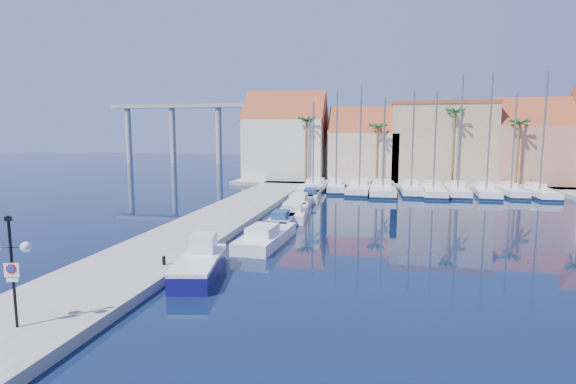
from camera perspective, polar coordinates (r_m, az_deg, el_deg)
name	(u,v)px	position (r m, az deg, el deg)	size (l,w,h in m)	color
ground	(289,283)	(23.40, 0.10, -11.47)	(260.00, 260.00, 0.00)	black
quay_west	(216,221)	(38.36, -9.11, -3.62)	(6.00, 77.00, 0.50)	gray
shore_north	(417,182)	(70.28, 16.11, 1.25)	(54.00, 16.00, 0.50)	gray
lamp_post	(11,255)	(19.18, -31.71, -6.81)	(1.38, 0.67, 4.18)	black
bollard	(164,260)	(25.53, -15.48, -8.37)	(0.19, 0.19, 0.48)	black
fishing_boat	(200,263)	(24.72, -11.10, -8.90)	(3.03, 6.15, 2.06)	#110E56
motorboat_west_0	(266,237)	(31.08, -2.87, -5.69)	(2.86, 7.59, 1.40)	white
motorboat_west_1	(281,221)	(36.50, -0.83, -3.68)	(1.84, 5.33, 1.40)	white
motorboat_west_2	(293,212)	(40.45, 0.67, -2.57)	(3.03, 7.51, 1.40)	white
motorboat_west_3	(300,201)	(46.66, 1.47, -1.20)	(2.42, 7.14, 1.40)	white
motorboat_west_4	(311,196)	(51.01, 2.90, -0.46)	(2.24, 5.97, 1.40)	white
motorboat_west_5	(313,191)	(54.80, 3.19, 0.10)	(2.18, 6.00, 1.40)	white
sailboat_0	(314,187)	(58.40, 3.30, 0.62)	(3.25, 10.67, 11.35)	white
sailboat_1	(336,186)	(58.93, 6.11, 0.71)	(2.91, 8.45, 12.66)	white
sailboat_2	(360,188)	(58.23, 9.10, 0.54)	(3.17, 10.54, 13.26)	white
sailboat_3	(383,189)	(57.92, 11.92, 0.40)	(3.17, 11.83, 11.87)	white
sailboat_4	(411,189)	(58.53, 15.31, 0.40)	(2.78, 9.71, 12.58)	white
sailboat_5	(433,190)	(58.10, 17.89, 0.24)	(2.85, 10.13, 12.49)	white
sailboat_6	(457,190)	(58.79, 20.67, 0.24)	(3.00, 9.55, 14.38)	white
sailboat_7	(486,191)	(59.31, 23.79, 0.15)	(3.28, 9.68, 14.53)	white
sailboat_8	(509,191)	(60.67, 26.30, 0.15)	(2.48, 8.31, 12.06)	white
sailboat_9	(538,192)	(61.10, 29.12, 0.05)	(2.67, 8.83, 14.54)	white
building_0	(286,140)	(70.18, -0.24, 6.68)	(12.30, 9.00, 13.50)	beige
building_1	(364,148)	(68.75, 9.64, 5.53)	(10.30, 8.00, 11.00)	tan
building_2	(440,142)	(70.21, 18.74, 6.06)	(14.20, 10.20, 11.50)	tan
building_3	(530,145)	(71.71, 28.42, 5.26)	(10.30, 8.00, 12.00)	tan
palm_0	(306,122)	(64.53, 2.35, 8.86)	(2.60, 2.60, 10.15)	brown
palm_1	(378,129)	(63.67, 11.35, 7.89)	(2.60, 2.60, 9.15)	brown
palm_2	(455,114)	(64.43, 20.44, 9.23)	(2.60, 2.60, 11.15)	brown
palm_3	(519,125)	(66.06, 27.31, 7.59)	(2.60, 2.60, 9.65)	brown
viaduct	(199,122)	(112.45, -11.27, 8.77)	(48.00, 2.20, 14.45)	#9E9E99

